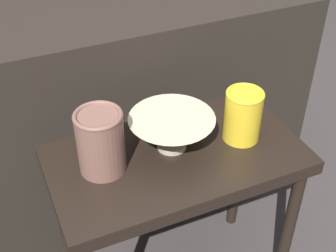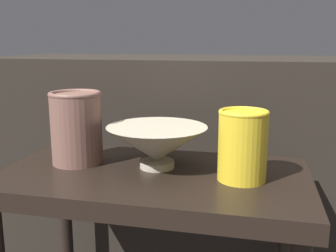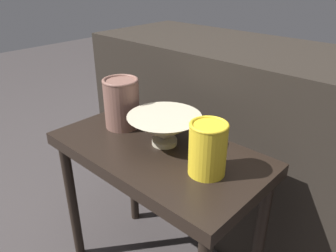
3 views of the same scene
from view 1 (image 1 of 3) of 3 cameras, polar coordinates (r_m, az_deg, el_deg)
The scene contains 5 objects.
table at distance 1.29m, azimuth 1.01°, elevation -6.06°, with size 0.68×0.37×0.56m.
couch_backdrop at distance 1.70m, azimuth -5.92°, elevation 2.35°, with size 1.28×0.50×0.79m.
bowl at distance 1.23m, azimuth 0.61°, elevation -0.53°, with size 0.23×0.23×0.10m.
vase_textured_left at distance 1.15m, azimuth -8.23°, elevation -1.81°, with size 0.12×0.12×0.17m.
vase_colorful_right at distance 1.26m, azimuth 9.12°, elevation 1.37°, with size 0.10×0.10×0.15m.
Camera 1 is at (-0.40, -0.85, 1.36)m, focal length 50.00 mm.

